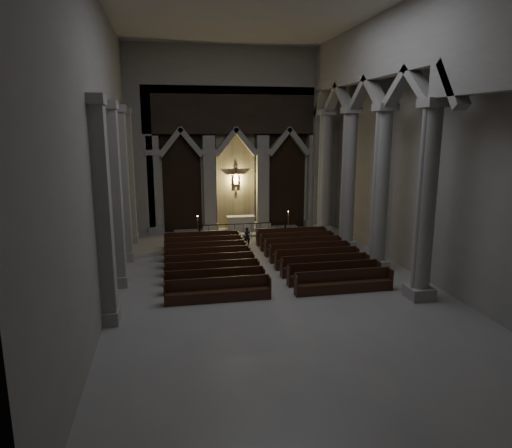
# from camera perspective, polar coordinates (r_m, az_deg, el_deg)

# --- Properties ---
(room) EXTENTS (24.00, 24.10, 12.00)m
(room) POSITION_cam_1_polar(r_m,az_deg,el_deg) (19.26, 2.68, 13.96)
(room) COLOR gray
(room) RESTS_ON ground
(sanctuary_wall) EXTENTS (14.00, 0.77, 12.00)m
(sanctuary_wall) POSITION_cam_1_polar(r_m,az_deg,el_deg) (30.58, -2.55, 11.42)
(sanctuary_wall) COLOR gray
(sanctuary_wall) RESTS_ON ground
(right_arcade) EXTENTS (1.00, 24.00, 12.00)m
(right_arcade) POSITION_cam_1_polar(r_m,az_deg,el_deg) (22.43, 16.04, 13.83)
(right_arcade) COLOR gray
(right_arcade) RESTS_ON ground
(left_pilasters) EXTENTS (0.60, 13.00, 8.03)m
(left_pilasters) POSITION_cam_1_polar(r_m,az_deg,el_deg) (22.52, -16.60, 3.78)
(left_pilasters) COLOR gray
(left_pilasters) RESTS_ON ground
(sanctuary_step) EXTENTS (8.50, 2.60, 0.15)m
(sanctuary_step) POSITION_cam_1_polar(r_m,az_deg,el_deg) (30.45, -2.17, -1.00)
(sanctuary_step) COLOR gray
(sanctuary_step) RESTS_ON ground
(altar) EXTENTS (1.86, 0.74, 0.94)m
(altar) POSITION_cam_1_polar(r_m,az_deg,el_deg) (30.63, -1.92, 0.13)
(altar) COLOR beige
(altar) RESTS_ON sanctuary_step
(altar_rail) EXTENTS (5.52, 0.09, 1.09)m
(altar_rail) POSITION_cam_1_polar(r_m,az_deg,el_deg) (28.50, -1.60, -0.57)
(altar_rail) COLOR black
(altar_rail) RESTS_ON ground
(candle_stand_left) EXTENTS (0.27, 0.27, 1.61)m
(candle_stand_left) POSITION_cam_1_polar(r_m,az_deg,el_deg) (28.42, -7.25, -1.29)
(candle_stand_left) COLOR #B87C38
(candle_stand_left) RESTS_ON ground
(candle_stand_right) EXTENTS (0.27, 0.27, 1.61)m
(candle_stand_right) POSITION_cam_1_polar(r_m,az_deg,el_deg) (29.81, 4.03, -0.59)
(candle_stand_right) COLOR #B87C38
(candle_stand_right) RESTS_ON ground
(pews) EXTENTS (9.72, 8.90, 0.96)m
(pews) POSITION_cam_1_polar(r_m,az_deg,el_deg) (23.14, 0.75, -4.62)
(pews) COLOR black
(pews) RESTS_ON ground
(worshipper) EXTENTS (0.45, 0.33, 1.13)m
(worshipper) POSITION_cam_1_polar(r_m,az_deg,el_deg) (27.02, -1.11, -1.62)
(worshipper) COLOR black
(worshipper) RESTS_ON ground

